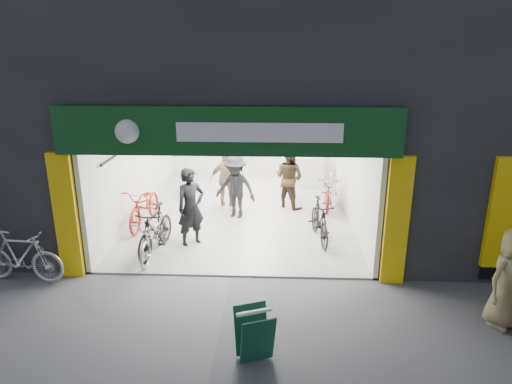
# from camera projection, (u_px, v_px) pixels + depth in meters

# --- Properties ---
(ground) EXTENTS (60.00, 60.00, 0.00)m
(ground) POSITION_uv_depth(u_px,v_px,m) (230.00, 277.00, 9.37)
(ground) COLOR #56565B
(ground) RESTS_ON ground
(building) EXTENTS (17.00, 10.27, 8.00)m
(building) POSITION_uv_depth(u_px,v_px,m) (277.00, 54.00, 12.76)
(building) COLOR #232326
(building) RESTS_ON ground
(bike_left_front) EXTENTS (0.67, 1.82, 0.95)m
(bike_left_front) POSITION_uv_depth(u_px,v_px,m) (154.00, 237.00, 10.16)
(bike_left_front) COLOR #A9A9AE
(bike_left_front) RESTS_ON ground
(bike_left_midfront) EXTENTS (0.80, 1.91, 1.11)m
(bike_left_midfront) POSITION_uv_depth(u_px,v_px,m) (155.00, 230.00, 10.30)
(bike_left_midfront) COLOR black
(bike_left_midfront) RESTS_ON ground
(bike_left_midback) EXTENTS (0.86, 2.11, 1.09)m
(bike_left_midback) POSITION_uv_depth(u_px,v_px,m) (145.00, 206.00, 11.90)
(bike_left_midback) COLOR maroon
(bike_left_midback) RESTS_ON ground
(bike_left_back) EXTENTS (0.59, 1.66, 0.98)m
(bike_left_back) POSITION_uv_depth(u_px,v_px,m) (191.00, 178.00, 14.57)
(bike_left_back) COLOR silver
(bike_left_back) RESTS_ON ground
(bike_right_front) EXTENTS (0.71, 1.81, 1.06)m
(bike_right_front) POSITION_uv_depth(u_px,v_px,m) (320.00, 221.00, 10.93)
(bike_right_front) COLOR black
(bike_right_front) RESTS_ON ground
(bike_right_mid) EXTENTS (0.98, 1.96, 0.98)m
(bike_right_mid) POSITION_uv_depth(u_px,v_px,m) (330.00, 191.00, 13.28)
(bike_right_mid) COLOR maroon
(bike_right_mid) RESTS_ON ground
(bike_right_back) EXTENTS (0.50, 1.75, 1.05)m
(bike_right_back) POSITION_uv_depth(u_px,v_px,m) (331.00, 193.00, 13.01)
(bike_right_back) COLOR silver
(bike_right_back) RESTS_ON ground
(parked_bike) EXTENTS (1.85, 0.69, 1.09)m
(parked_bike) POSITION_uv_depth(u_px,v_px,m) (21.00, 256.00, 9.05)
(parked_bike) COLOR silver
(parked_bike) RESTS_ON ground
(customer_a) EXTENTS (0.82, 0.78, 1.89)m
(customer_a) POSITION_uv_depth(u_px,v_px,m) (191.00, 208.00, 10.59)
(customer_a) COLOR black
(customer_a) RESTS_ON ground
(customer_b) EXTENTS (1.13, 1.08, 1.83)m
(customer_b) POSITION_uv_depth(u_px,v_px,m) (289.00, 178.00, 13.09)
(customer_b) COLOR #312316
(customer_b) RESTS_ON ground
(customer_c) EXTENTS (1.29, 1.00, 1.76)m
(customer_c) POSITION_uv_depth(u_px,v_px,m) (236.00, 187.00, 12.32)
(customer_c) COLOR black
(customer_c) RESTS_ON ground
(customer_d) EXTENTS (1.00, 0.43, 1.69)m
(customer_d) POSITION_uv_depth(u_px,v_px,m) (227.00, 179.00, 13.19)
(customer_d) COLOR #947456
(customer_d) RESTS_ON ground
(pedestrian_near) EXTENTS (1.00, 0.84, 1.74)m
(pedestrian_near) POSITION_uv_depth(u_px,v_px,m) (510.00, 279.00, 7.52)
(pedestrian_near) COLOR #928255
(pedestrian_near) RESTS_ON ground
(sandwich_board) EXTENTS (0.67, 0.68, 0.80)m
(sandwich_board) POSITION_uv_depth(u_px,v_px,m) (254.00, 333.00, 6.80)
(sandwich_board) COLOR #104229
(sandwich_board) RESTS_ON ground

